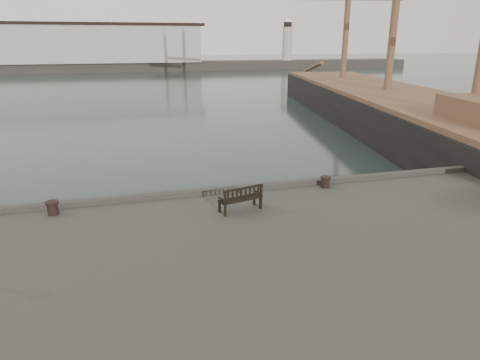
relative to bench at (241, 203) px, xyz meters
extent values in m
plane|color=black|center=(0.11, 1.98, -1.82)|extent=(400.00, 400.00, 0.00)
cube|color=#383530|center=(0.11, 93.98, -0.82)|extent=(140.00, 8.00, 2.00)
cube|color=#AFAEA2|center=(-7.89, 93.98, 4.18)|extent=(46.00, 9.00, 8.00)
cube|color=black|center=(-7.89, 93.98, 8.48)|extent=(48.00, 9.50, 0.60)
cylinder|color=#AFAEA2|center=(38.11, 93.98, 4.18)|extent=(2.40, 2.40, 8.00)
sphere|color=silver|center=(38.11, 93.98, 9.58)|extent=(1.61, 1.61, 1.61)
cube|color=black|center=(-0.01, 0.02, 0.13)|extent=(1.50, 0.83, 0.04)
cube|color=black|center=(0.05, -0.18, 0.34)|extent=(1.39, 0.41, 0.43)
cube|color=black|center=(-0.01, 0.02, -0.07)|extent=(1.40, 0.74, 0.39)
cylinder|color=black|center=(-5.81, 1.24, -0.04)|extent=(0.46, 0.46, 0.44)
cylinder|color=black|center=(3.67, 1.36, -0.05)|extent=(0.42, 0.42, 0.42)
cube|color=black|center=(18.07, 19.43, -1.39)|extent=(16.78, 44.40, 4.35)
cube|color=brown|center=(18.07, 19.43, 0.94)|extent=(16.19, 43.46, 0.30)
camera|label=1|loc=(-3.41, -12.39, 4.98)|focal=32.00mm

